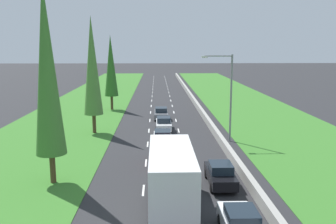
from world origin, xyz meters
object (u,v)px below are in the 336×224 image
(white_box_truck_centre_lane, at_px, (171,179))
(poplar_tree_second, at_px, (47,69))
(black_sedan_right_lane, at_px, (220,174))
(white_sedan_centre_lane_fifth, at_px, (164,124))
(white_sedan_right_lane, at_px, (241,224))
(street_light_mast, at_px, (228,92))
(grey_sedan_centre_lane, at_px, (161,113))
(red_sedan_centre_lane, at_px, (166,155))
(poplar_tree_third, at_px, (92,66))
(white_sedan_centre_lane, at_px, (163,138))
(poplar_tree_fourth, at_px, (111,66))

(white_box_truck_centre_lane, xyz_separation_m, poplar_tree_second, (-8.38, 5.26, 6.09))
(poplar_tree_second, bearing_deg, black_sedan_right_lane, -3.72)
(white_sedan_centre_lane_fifth, bearing_deg, black_sedan_right_lane, -77.80)
(white_sedan_centre_lane_fifth, bearing_deg, white_sedan_right_lane, -81.90)
(street_light_mast, bearing_deg, grey_sedan_centre_lane, 119.57)
(red_sedan_centre_lane, xyz_separation_m, poplar_tree_third, (-7.94, 11.62, 6.83))
(white_sedan_right_lane, bearing_deg, poplar_tree_third, 115.88)
(grey_sedan_centre_lane, bearing_deg, red_sedan_centre_lane, -89.41)
(white_sedan_centre_lane, bearing_deg, white_box_truck_centre_lane, -89.01)
(grey_sedan_centre_lane, height_order, black_sedan_right_lane, same)
(red_sedan_centre_lane, bearing_deg, poplar_tree_second, -155.46)
(red_sedan_centre_lane, relative_size, grey_sedan_centre_lane, 1.00)
(white_sedan_centre_lane_fifth, xyz_separation_m, grey_sedan_centre_lane, (-0.22, 6.73, 0.00))
(white_sedan_right_lane, height_order, poplar_tree_second, poplar_tree_second)
(white_box_truck_centre_lane, bearing_deg, red_sedan_centre_lane, 90.21)
(red_sedan_centre_lane, relative_size, white_sedan_centre_lane, 1.00)
(white_sedan_centre_lane, relative_size, black_sedan_right_lane, 1.00)
(white_box_truck_centre_lane, bearing_deg, grey_sedan_centre_lane, 90.47)
(white_sedan_centre_lane_fifth, xyz_separation_m, black_sedan_right_lane, (3.73, -17.26, 0.00))
(white_box_truck_centre_lane, relative_size, white_sedan_centre_lane, 2.09)
(grey_sedan_centre_lane, height_order, poplar_tree_second, poplar_tree_second)
(white_sedan_centre_lane_fifth, xyz_separation_m, poplar_tree_third, (-7.96, -1.05, 6.83))
(white_box_truck_centre_lane, relative_size, poplar_tree_fourth, 0.81)
(white_sedan_centre_lane_fifth, relative_size, poplar_tree_fourth, 0.39)
(street_light_mast, bearing_deg, poplar_tree_fourth, 126.14)
(white_box_truck_centre_lane, height_order, white_sedan_centre_lane, white_box_truck_centre_lane)
(black_sedan_right_lane, xyz_separation_m, street_light_mast, (2.76, 12.17, 4.42))
(white_box_truck_centre_lane, distance_m, red_sedan_centre_lane, 9.17)
(red_sedan_centre_lane, relative_size, white_sedan_right_lane, 1.00)
(white_sedan_centre_lane, distance_m, poplar_tree_fourth, 23.50)
(black_sedan_right_lane, bearing_deg, white_sedan_centre_lane, 110.98)
(poplar_tree_second, height_order, poplar_tree_fourth, poplar_tree_second)
(white_box_truck_centre_lane, xyz_separation_m, poplar_tree_fourth, (-7.84, 36.25, 4.65))
(red_sedan_centre_lane, relative_size, white_sedan_centre_lane_fifth, 1.00)
(white_sedan_right_lane, xyz_separation_m, grey_sedan_centre_lane, (-3.73, 31.42, 0.00))
(white_sedan_centre_lane, distance_m, white_sedan_centre_lane_fifth, 6.90)
(poplar_tree_fourth, bearing_deg, white_box_truck_centre_lane, -77.79)
(white_sedan_centre_lane, distance_m, white_sedan_right_lane, 18.19)
(white_sedan_right_lane, bearing_deg, white_box_truck_centre_lane, 139.82)
(poplar_tree_second, bearing_deg, white_sedan_centre_lane, 49.72)
(poplar_tree_second, height_order, street_light_mast, poplar_tree_second)
(red_sedan_centre_lane, relative_size, poplar_tree_fourth, 0.39)
(red_sedan_centre_lane, height_order, grey_sedan_centre_lane, same)
(white_sedan_centre_lane_fifth, distance_m, black_sedan_right_lane, 17.66)
(white_box_truck_centre_lane, distance_m, white_sedan_centre_lane_fifth, 21.78)
(poplar_tree_second, distance_m, poplar_tree_third, 15.45)
(white_sedan_centre_lane_fifth, xyz_separation_m, poplar_tree_fourth, (-7.83, 14.51, 6.02))
(poplar_tree_second, bearing_deg, white_sedan_centre_lane_fifth, 63.09)
(grey_sedan_centre_lane, relative_size, poplar_tree_second, 0.31)
(white_sedan_right_lane, xyz_separation_m, poplar_tree_third, (-11.47, 23.64, 6.83))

